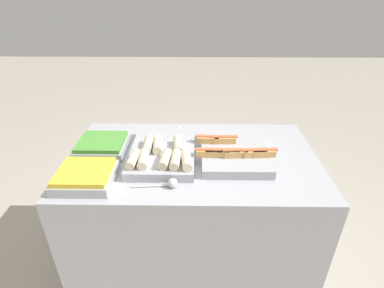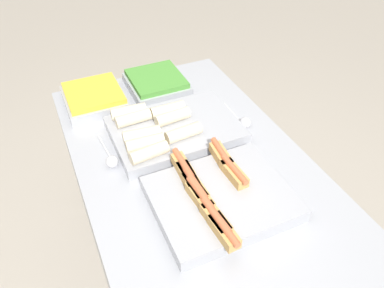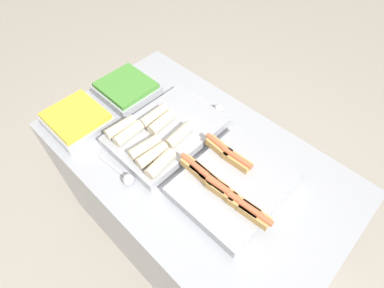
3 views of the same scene
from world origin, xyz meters
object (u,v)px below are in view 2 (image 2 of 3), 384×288
object	(u,v)px
tray_hotdogs	(218,196)
serving_spoon_near	(111,160)
serving_spoon_far	(243,121)
tray_side_back	(157,83)
tray_wraps	(170,129)
tray_side_front	(94,98)

from	to	relation	value
tray_hotdogs	serving_spoon_near	xyz separation A→B (m)	(-0.34, -0.28, -0.01)
serving_spoon_far	tray_side_back	bearing A→B (deg)	-150.44
serving_spoon_far	serving_spoon_near	bearing A→B (deg)	-89.76
serving_spoon_near	serving_spoon_far	xyz separation A→B (m)	(-0.00, 0.58, 0.00)
tray_side_back	serving_spoon_near	xyz separation A→B (m)	(0.42, -0.34, -0.01)
tray_wraps	tray_side_back	distance (m)	0.37
tray_wraps	serving_spoon_near	distance (m)	0.27
tray_side_front	tray_side_back	bearing A→B (deg)	90.00
serving_spoon_near	serving_spoon_far	size ratio (longest dim) A/B	1.03
tray_wraps	serving_spoon_far	size ratio (longest dim) A/B	2.34
tray_hotdogs	tray_side_front	size ratio (longest dim) A/B	1.63
tray_wraps	tray_side_back	world-z (taller)	tray_wraps
tray_hotdogs	serving_spoon_far	world-z (taller)	tray_hotdogs
serving_spoon_far	tray_side_front	bearing A→B (deg)	-127.80
tray_side_front	tray_side_back	size ratio (longest dim) A/B	1.00
tray_wraps	tray_side_front	world-z (taller)	tray_wraps
tray_side_front	tray_hotdogs	bearing A→B (deg)	17.83
tray_side_back	serving_spoon_near	bearing A→B (deg)	-38.77
tray_hotdogs	serving_spoon_far	size ratio (longest dim) A/B	2.08
tray_hotdogs	tray_wraps	bearing A→B (deg)	-177.85
tray_hotdogs	tray_side_back	bearing A→B (deg)	175.63
tray_side_back	serving_spoon_near	world-z (taller)	tray_side_back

